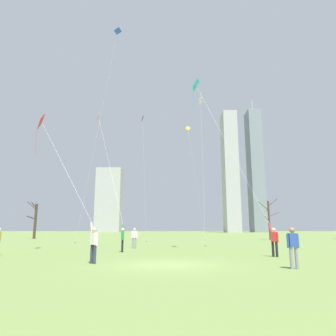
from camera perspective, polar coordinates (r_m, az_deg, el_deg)
ground_plane at (r=14.35m, az=-0.23°, el=-17.45°), size 400.00×400.00×0.00m
kite_flyer_foreground_right_pink at (r=23.01m, az=-9.21°, el=-8.78°), size 4.22×8.36×13.14m
kite_flyer_far_back_red at (r=17.26m, az=-16.78°, el=-5.76°), size 6.76×8.46×10.34m
kite_flyer_midfield_center_teal at (r=19.97m, az=15.19°, el=-4.83°), size 4.37×5.59×13.58m
bystander_strolling_midfield at (r=25.75m, az=-6.25°, el=-12.60°), size 0.51×0.22×1.62m
bystander_far_off_by_trees at (r=13.67m, az=22.17°, el=-13.16°), size 0.51×0.24×1.62m
distant_kite_drifting_right_purple at (r=43.00m, az=-4.68°, el=7.94°), size 1.13×2.68×17.30m
distant_kite_low_near_trees_blue at (r=46.43m, az=-9.87°, el=21.15°), size 4.02×3.19×29.53m
distant_kite_drifting_left_yellow at (r=45.63m, az=4.13°, el=4.80°), size 2.68×0.62×16.63m
distant_kite_high_overhead_white at (r=35.80m, az=6.15°, el=10.60°), size 0.67×5.44×16.70m
bare_tree_left_of_center at (r=54.72m, az=-23.43°, el=-8.79°), size 1.97×2.05×5.98m
bare_tree_right_of_center at (r=47.84m, az=18.18°, el=-8.87°), size 2.72×2.66×5.88m
skyline_wide_slab at (r=153.96m, az=15.87°, el=-0.32°), size 6.07×9.62×65.27m
skyline_short_annex at (r=150.06m, az=-10.88°, el=-5.83°), size 11.78×8.21×30.14m
skyline_tall_tower at (r=143.54m, az=11.45°, el=-0.55°), size 6.28×10.24×55.07m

